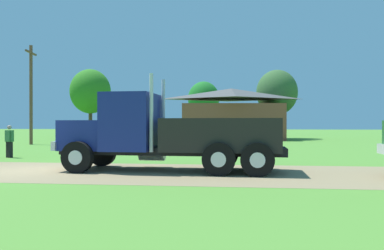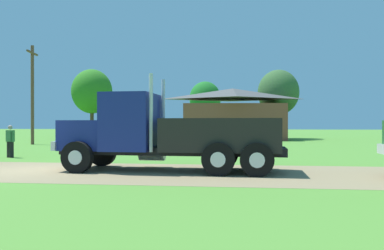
# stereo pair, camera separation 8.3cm
# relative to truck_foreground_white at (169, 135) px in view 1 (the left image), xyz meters

# --- Properties ---
(ground_plane) EXTENTS (200.00, 200.00, 0.00)m
(ground_plane) POSITION_rel_truck_foreground_white_xyz_m (-5.16, -0.60, -1.31)
(ground_plane) COLOR #528C32
(dirt_track) EXTENTS (120.00, 5.71, 0.01)m
(dirt_track) POSITION_rel_truck_foreground_white_xyz_m (-5.16, -0.60, -1.31)
(dirt_track) COLOR #8E7B57
(dirt_track) RESTS_ON ground_plane
(truck_foreground_white) EXTENTS (8.25, 2.90, 3.43)m
(truck_foreground_white) POSITION_rel_truck_foreground_white_xyz_m (0.00, 0.00, 0.00)
(truck_foreground_white) COLOR black
(truck_foreground_white) RESTS_ON ground_plane
(visitor_far_side) EXTENTS (0.54, 0.42, 1.64)m
(visitor_far_side) POSITION_rel_truck_foreground_white_xyz_m (-8.91, 4.45, -0.44)
(visitor_far_side) COLOR #33723F
(visitor_far_side) RESTS_ON ground_plane
(shed_building) EXTENTS (11.34, 7.41, 5.39)m
(shed_building) POSITION_rel_truck_foreground_white_xyz_m (1.82, 27.29, 1.28)
(shed_building) COLOR brown
(shed_building) RESTS_ON ground_plane
(utility_pole_near) EXTENTS (0.47, 2.20, 8.09)m
(utility_pole_near) POSITION_rel_truck_foreground_white_xyz_m (-14.26, 16.19, 2.98)
(utility_pole_near) COLOR brown
(utility_pole_near) RESTS_ON ground_plane
(tree_left) EXTENTS (4.91, 4.91, 8.33)m
(tree_left) POSITION_rel_truck_foreground_white_xyz_m (-15.36, 32.01, 4.29)
(tree_left) COLOR #513823
(tree_left) RESTS_ON ground_plane
(tree_mid) EXTENTS (4.48, 4.48, 7.70)m
(tree_mid) POSITION_rel_truck_foreground_white_xyz_m (-2.35, 41.77, 3.90)
(tree_mid) COLOR #513823
(tree_mid) RESTS_ON ground_plane
(tree_right) EXTENTS (4.66, 4.66, 7.83)m
(tree_right) POSITION_rel_truck_foreground_white_xyz_m (6.93, 31.51, 3.93)
(tree_right) COLOR #513823
(tree_right) RESTS_ON ground_plane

